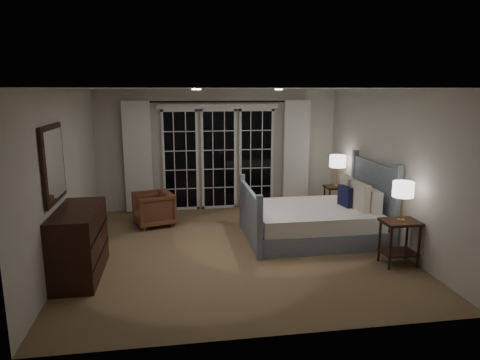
{
  "coord_description": "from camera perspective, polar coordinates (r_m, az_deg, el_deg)",
  "views": [
    {
      "loc": [
        -0.93,
        -6.37,
        2.48
      ],
      "look_at": [
        0.12,
        0.33,
        1.05
      ],
      "focal_mm": 32.0,
      "sensor_mm": 36.0,
      "label": 1
    }
  ],
  "objects": [
    {
      "name": "french_doors",
      "position": [
        8.98,
        -2.83,
        2.99
      ],
      "size": [
        2.5,
        0.04,
        2.2
      ],
      "color": "black",
      "rests_on": "wall_back"
    },
    {
      "name": "curtain_rod",
      "position": [
        8.82,
        -2.87,
        10.4
      ],
      "size": [
        3.5,
        0.03,
        0.03
      ],
      "primitive_type": "cylinder",
      "rotation": [
        0.0,
        1.57,
        0.0
      ],
      "color": "black",
      "rests_on": "wall_back"
    },
    {
      "name": "armchair",
      "position": [
        8.12,
        -11.46,
        -3.81
      ],
      "size": [
        0.85,
        0.84,
        0.63
      ],
      "primitive_type": "imported",
      "rotation": [
        0.0,
        0.0,
        -1.28
      ],
      "color": "brown",
      "rests_on": "floor"
    },
    {
      "name": "wall_front",
      "position": [
        4.16,
        4.48,
        -5.3
      ],
      "size": [
        5.0,
        0.02,
        2.5
      ],
      "primitive_type": "cube",
      "color": "beige",
      "rests_on": "floor"
    },
    {
      "name": "curtain_left",
      "position": [
        8.87,
        -13.45,
        2.96
      ],
      "size": [
        0.55,
        0.1,
        2.25
      ],
      "primitive_type": "cube",
      "color": "white",
      "rests_on": "curtain_rod"
    },
    {
      "name": "lamp_left",
      "position": [
        6.4,
        20.93,
        -1.23
      ],
      "size": [
        0.29,
        0.29,
        0.57
      ],
      "color": "tan",
      "rests_on": "nightstand_left"
    },
    {
      "name": "mirror",
      "position": [
        5.99,
        -23.62,
        1.98
      ],
      "size": [
        0.05,
        0.85,
        1.0
      ],
      "color": "#311D10",
      "rests_on": "wall_left"
    },
    {
      "name": "nightstand_right",
      "position": [
        8.81,
        12.69,
        -2.1
      ],
      "size": [
        0.46,
        0.37,
        0.6
      ],
      "color": "#311D10",
      "rests_on": "floor"
    },
    {
      "name": "curtain_right",
      "position": [
        9.21,
        7.49,
        3.51
      ],
      "size": [
        0.55,
        0.1,
        2.25
      ],
      "primitive_type": "cube",
      "color": "white",
      "rests_on": "curtain_rod"
    },
    {
      "name": "wall_left",
      "position": [
        6.67,
        -22.32,
        0.38
      ],
      "size": [
        0.02,
        5.0,
        2.5
      ],
      "primitive_type": "cube",
      "color": "beige",
      "rests_on": "floor"
    },
    {
      "name": "wall_back",
      "position": [
        9.0,
        -2.87,
        4.04
      ],
      "size": [
        5.0,
        0.02,
        2.5
      ],
      "primitive_type": "cube",
      "color": "beige",
      "rests_on": "floor"
    },
    {
      "name": "wall_right",
      "position": [
        7.34,
        19.16,
        1.59
      ],
      "size": [
        0.02,
        5.0,
        2.5
      ],
      "primitive_type": "cube",
      "color": "beige",
      "rests_on": "floor"
    },
    {
      "name": "ceiling",
      "position": [
        6.43,
        -0.57,
        12.09
      ],
      "size": [
        5.0,
        5.0,
        0.0
      ],
      "primitive_type": "plane",
      "rotation": [
        3.14,
        0.0,
        0.0
      ],
      "color": "white",
      "rests_on": "wall_back"
    },
    {
      "name": "nightstand_left",
      "position": [
        6.58,
        20.49,
        -6.97
      ],
      "size": [
        0.51,
        0.41,
        0.66
      ],
      "color": "#311D10",
      "rests_on": "floor"
    },
    {
      "name": "lamp_right",
      "position": [
        8.67,
        12.9,
        2.42
      ],
      "size": [
        0.32,
        0.32,
        0.62
      ],
      "color": "tan",
      "rests_on": "nightstand_right"
    },
    {
      "name": "bed",
      "position": [
        7.4,
        10.07,
        -5.21
      ],
      "size": [
        2.21,
        1.58,
        1.28
      ],
      "color": "gray",
      "rests_on": "floor"
    },
    {
      "name": "downlight_a",
      "position": [
        7.18,
        5.18,
        11.94
      ],
      "size": [
        0.12,
        0.12,
        0.01
      ],
      "primitive_type": "cylinder",
      "color": "white",
      "rests_on": "ceiling"
    },
    {
      "name": "downlight_b",
      "position": [
        5.97,
        -5.83,
        11.95
      ],
      "size": [
        0.12,
        0.12,
        0.01
      ],
      "primitive_type": "cylinder",
      "color": "white",
      "rests_on": "ceiling"
    },
    {
      "name": "dresser",
      "position": [
        6.2,
        -20.66,
        -7.83
      ],
      "size": [
        0.56,
        1.32,
        0.94
      ],
      "color": "#311D10",
      "rests_on": "floor"
    },
    {
      "name": "floor",
      "position": [
        6.89,
        -0.53,
        -9.17
      ],
      "size": [
        5.0,
        5.0,
        0.0
      ],
      "primitive_type": "plane",
      "color": "brown",
      "rests_on": "ground"
    }
  ]
}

